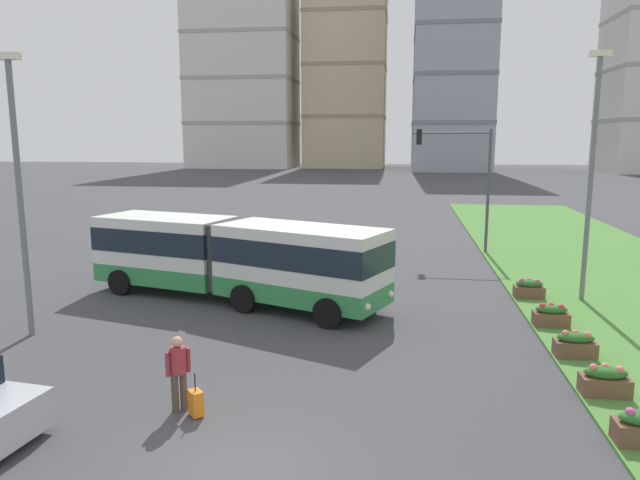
# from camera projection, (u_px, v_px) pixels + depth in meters

# --- Properties ---
(ground_plane) EXTENTS (260.00, 260.00, 0.00)m
(ground_plane) POSITION_uv_depth(u_px,v_px,m) (240.00, 473.00, 10.71)
(ground_plane) COLOR #424244
(articulated_bus) EXTENTS (11.90, 6.16, 3.00)m
(articulated_bus) POSITION_uv_depth(u_px,v_px,m) (235.00, 257.00, 21.82)
(articulated_bus) COLOR silver
(articulated_bus) RESTS_ON ground
(pedestrian_crossing) EXTENTS (0.46, 0.42, 1.74)m
(pedestrian_crossing) POSITION_uv_depth(u_px,v_px,m) (178.00, 368.00, 12.99)
(pedestrian_crossing) COLOR #4C4238
(pedestrian_crossing) RESTS_ON ground
(rolling_suitcase) EXTENTS (0.42, 0.43, 0.97)m
(rolling_suitcase) POSITION_uv_depth(u_px,v_px,m) (196.00, 403.00, 12.86)
(rolling_suitcase) COLOR orange
(rolling_suitcase) RESTS_ON ground
(flower_planter_1) EXTENTS (1.10, 0.56, 0.74)m
(flower_planter_1) POSITION_uv_depth(u_px,v_px,m) (605.00, 380.00, 13.77)
(flower_planter_1) COLOR brown
(flower_planter_1) RESTS_ON grass_median
(flower_planter_2) EXTENTS (1.10, 0.56, 0.74)m
(flower_planter_2) POSITION_uv_depth(u_px,v_px,m) (575.00, 344.00, 16.18)
(flower_planter_2) COLOR brown
(flower_planter_2) RESTS_ON grass_median
(flower_planter_3) EXTENTS (1.10, 0.56, 0.74)m
(flower_planter_3) POSITION_uv_depth(u_px,v_px,m) (551.00, 315.00, 18.83)
(flower_planter_3) COLOR brown
(flower_planter_3) RESTS_ON grass_median
(flower_planter_4) EXTENTS (1.10, 0.56, 0.74)m
(flower_planter_4) POSITION_uv_depth(u_px,v_px,m) (529.00, 289.00, 22.15)
(flower_planter_4) COLOR brown
(flower_planter_4) RESTS_ON grass_median
(traffic_light_far_right) EXTENTS (4.02, 0.28, 6.49)m
(traffic_light_far_right) POSITION_uv_depth(u_px,v_px,m) (465.00, 169.00, 30.58)
(traffic_light_far_right) COLOR #474C51
(traffic_light_far_right) RESTS_ON ground
(streetlight_left) EXTENTS (0.70, 0.28, 8.46)m
(streetlight_left) POSITION_uv_depth(u_px,v_px,m) (19.00, 185.00, 17.43)
(streetlight_left) COLOR slate
(streetlight_left) RESTS_ON ground
(streetlight_median) EXTENTS (0.70, 0.28, 9.05)m
(streetlight_median) POSITION_uv_depth(u_px,v_px,m) (592.00, 168.00, 21.09)
(streetlight_median) COLOR slate
(streetlight_median) RESTS_ON ground
(apartment_tower_west) EXTENTS (21.05, 15.38, 42.99)m
(apartment_tower_west) POSITION_uv_depth(u_px,v_px,m) (243.00, 60.00, 118.65)
(apartment_tower_west) COLOR silver
(apartment_tower_west) RESTS_ON ground
(apartment_tower_westcentre) EXTENTS (16.28, 15.51, 39.69)m
(apartment_tower_westcentre) POSITION_uv_depth(u_px,v_px,m) (346.00, 69.00, 119.70)
(apartment_tower_westcentre) COLOR beige
(apartment_tower_westcentre) RESTS_ON ground
(apartment_tower_centre) EXTENTS (14.28, 19.68, 41.75)m
(apartment_tower_centre) POSITION_uv_depth(u_px,v_px,m) (453.00, 57.00, 108.77)
(apartment_tower_centre) COLOR #9EA3AD
(apartment_tower_centre) RESTS_ON ground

